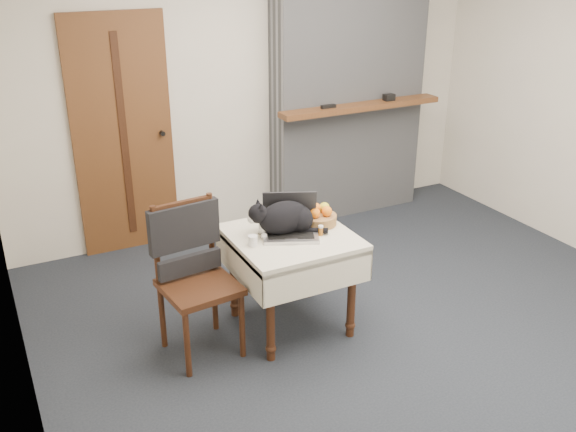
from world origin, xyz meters
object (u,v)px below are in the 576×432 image
side_table (291,250)px  laptop (290,224)px  cat (285,218)px  pill_bottle (321,230)px  chair (191,258)px  fruit_basket (319,216)px  door (123,137)px  cream_jar (253,241)px

side_table → laptop: laptop is taller
cat → pill_bottle: size_ratio=7.32×
cat → chair: size_ratio=0.51×
cat → side_table: bearing=-49.3°
cat → fruit_basket: cat is taller
door → laptop: size_ratio=4.41×
door → cat: door is taller
side_table → chair: bearing=172.6°
pill_bottle → side_table: bearing=149.8°
pill_bottle → cat: bearing=144.7°
side_table → fruit_basket: 0.31m
laptop → pill_bottle: (0.16, -0.13, -0.03)m
cream_jar → cat: bearing=15.5°
cream_jar → door: bearing=101.3°
laptop → cat: laptop is taller
side_table → fruit_basket: (0.25, 0.07, 0.17)m
laptop → pill_bottle: size_ratio=6.50×
cat → pill_bottle: cat is taller
cat → laptop: bearing=-8.3°
fruit_basket → door: bearing=118.1°
side_table → chair: size_ratio=0.77×
side_table → chair: chair is taller
door → chair: (-0.01, -1.68, -0.36)m
cat → pill_bottle: bearing=-26.5°
cat → fruit_basket: bearing=15.7°
fruit_basket → laptop: bearing=-170.0°
laptop → cat: size_ratio=0.89×
side_table → door: bearing=110.3°
door → side_table: size_ratio=2.56×
cat → cream_jar: 0.29m
fruit_basket → cream_jar: bearing=-168.8°
cat → cream_jar: bearing=-155.6°
laptop → cream_jar: size_ratio=6.56×
chair → cat: bearing=-10.5°
door → cream_jar: 1.86m
side_table → cream_jar: (-0.29, -0.04, 0.15)m
cream_jar → chair: size_ratio=0.07×
door → fruit_basket: door is taller
laptop → cat: 0.05m
laptop → fruit_basket: size_ratio=1.88×
door → side_table: 1.93m
cat → chair: (-0.64, 0.05, -0.17)m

